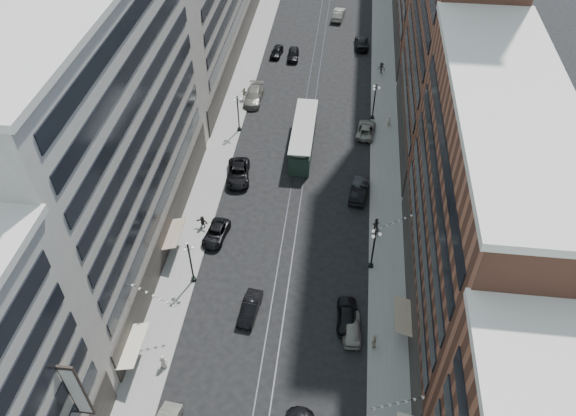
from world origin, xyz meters
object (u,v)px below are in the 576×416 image
at_px(car_11, 366,130).
at_px(pedestrian_5, 203,222).
at_px(car_2, 216,233).
at_px(pedestrian_6, 244,93).
at_px(car_7, 238,173).
at_px(car_12, 362,43).
at_px(pedestrian_1, 163,361).
at_px(car_5, 250,308).
at_px(streetcar, 303,137).
at_px(lamppost_sw_far, 191,261).
at_px(pedestrian_7, 376,225).
at_px(car_8, 254,96).
at_px(car_14, 339,14).
at_px(car_13, 293,54).
at_px(car_9, 277,52).
at_px(car_10, 359,190).
at_px(car_extra_0, 347,315).
at_px(lamppost_se_mid, 374,101).
at_px(pedestrian_8, 389,121).
at_px(lamppost_se_far, 373,248).
at_px(pedestrian_2, 173,241).
at_px(car_4, 352,328).
at_px(pedestrian_9, 381,68).
at_px(pedestrian_4, 374,341).
at_px(lamppost_sw_mid, 238,112).

xyz_separation_m(car_11, pedestrian_5, (-18.28, -20.50, 0.24)).
height_order(car_2, pedestrian_6, pedestrian_6).
height_order(car_7, car_12, car_7).
bearing_deg(pedestrian_1, car_5, -131.49).
height_order(streetcar, car_2, streetcar).
distance_m(lamppost_sw_far, pedestrian_7, 21.21).
height_order(car_7, car_8, car_8).
relative_size(streetcar, car_14, 2.40).
xyz_separation_m(streetcar, car_12, (7.22, 29.20, -0.83)).
relative_size(car_5, pedestrian_7, 2.55).
xyz_separation_m(pedestrian_1, car_13, (5.54, 58.44, -0.18)).
bearing_deg(car_11, lamppost_sw_far, 64.97).
relative_size(car_13, pedestrian_6, 2.33).
relative_size(car_9, car_10, 0.78).
distance_m(pedestrian_5, car_extra_0, 20.12).
xyz_separation_m(lamppost_se_mid, streetcar, (-9.20, -7.70, -1.47)).
bearing_deg(pedestrian_8, pedestrian_7, 45.99).
bearing_deg(car_7, lamppost_se_far, -45.61).
relative_size(pedestrian_2, car_9, 0.47).
bearing_deg(pedestrian_2, car_11, 69.61).
bearing_deg(pedestrian_7, pedestrian_2, 22.05).
relative_size(car_13, pedestrian_5, 2.79).
height_order(pedestrian_1, pedestrian_8, pedestrian_8).
height_order(car_7, car_9, car_7).
xyz_separation_m(car_4, car_14, (-4.65, 68.61, 0.12)).
height_order(pedestrian_2, pedestrian_9, pedestrian_2).
bearing_deg(car_5, pedestrian_1, -128.36).
distance_m(car_5, car_10, 21.43).
height_order(pedestrian_4, car_10, pedestrian_4).
bearing_deg(pedestrian_7, pedestrian_8, -85.97).
bearing_deg(car_7, pedestrian_7, -31.21).
bearing_deg(pedestrian_5, lamppost_se_far, 4.67).
relative_size(streetcar, pedestrian_8, 7.35).
bearing_deg(car_extra_0, car_11, -94.46).
relative_size(car_9, pedestrian_6, 2.17).
relative_size(car_4, pedestrian_2, 2.28).
bearing_deg(car_11, pedestrian_7, 100.77).
height_order(lamppost_sw_far, car_9, lamppost_sw_far).
height_order(car_5, car_12, car_12).
height_order(pedestrian_4, car_13, pedestrian_4).
relative_size(lamppost_sw_far, pedestrian_5, 3.49).
height_order(pedestrian_2, car_extra_0, pedestrian_2).
bearing_deg(car_12, lamppost_sw_mid, 54.96).
distance_m(car_13, car_14, 17.25).
distance_m(lamppost_sw_far, car_8, 34.89).
bearing_deg(car_13, lamppost_sw_far, -98.34).
bearing_deg(car_13, lamppost_se_far, -75.57).
relative_size(streetcar, car_5, 2.82).
distance_m(car_4, pedestrian_5, 21.32).
bearing_deg(streetcar, pedestrian_5, -121.18).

